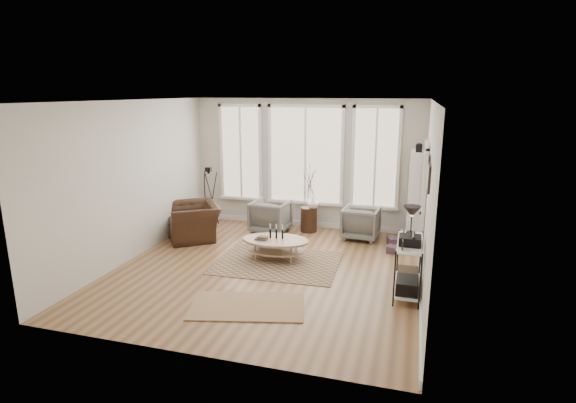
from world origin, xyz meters
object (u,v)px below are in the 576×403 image
(low_shelf, at_px, (409,262))
(armchair_right, at_px, (361,223))
(bookcase, at_px, (416,197))
(armchair_left, at_px, (271,216))
(coffee_table, at_px, (275,244))
(accent_chair, at_px, (193,221))
(side_table, at_px, (309,199))

(low_shelf, distance_m, armchair_right, 2.67)
(bookcase, bearing_deg, armchair_left, -176.94)
(low_shelf, xyz_separation_m, coffee_table, (-2.40, 0.80, -0.21))
(low_shelf, relative_size, accent_chair, 1.14)
(armchair_left, bearing_deg, bookcase, -172.43)
(bookcase, relative_size, armchair_right, 2.73)
(low_shelf, height_order, accent_chair, low_shelf)
(coffee_table, height_order, accent_chair, accent_chair)
(side_table, bearing_deg, accent_chair, -153.10)
(coffee_table, distance_m, side_table, 1.91)
(accent_chair, bearing_deg, bookcase, 66.44)
(armchair_left, xyz_separation_m, armchair_right, (1.98, 0.11, -0.02))
(low_shelf, xyz_separation_m, armchair_left, (-3.00, 2.36, -0.15))
(low_shelf, distance_m, side_table, 3.44)
(low_shelf, relative_size, armchair_right, 1.73)
(armchair_right, distance_m, side_table, 1.25)
(low_shelf, relative_size, side_table, 0.84)
(low_shelf, height_order, armchair_left, low_shelf)
(armchair_left, xyz_separation_m, accent_chair, (-1.44, -0.85, 0.01))
(side_table, bearing_deg, low_shelf, -50.26)
(accent_chair, bearing_deg, armchair_right, 69.37)
(armchair_right, height_order, accent_chair, accent_chair)
(coffee_table, bearing_deg, armchair_left, 111.10)
(side_table, bearing_deg, bookcase, -3.11)
(bookcase, bearing_deg, side_table, 176.89)
(bookcase, xyz_separation_m, coffee_table, (-2.45, -1.72, -0.65))
(bookcase, height_order, accent_chair, bookcase)
(bookcase, xyz_separation_m, armchair_right, (-1.08, -0.06, -0.61))
(side_table, height_order, accent_chair, side_table)
(coffee_table, height_order, armchair_left, armchair_left)
(bookcase, relative_size, coffee_table, 1.62)
(armchair_left, distance_m, armchair_right, 1.98)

